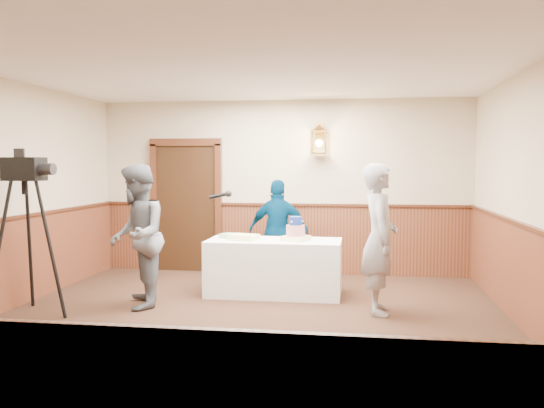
% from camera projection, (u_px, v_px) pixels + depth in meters
% --- Properties ---
extents(ground, '(7.00, 7.00, 0.00)m').
position_uv_depth(ground, '(239.00, 335.00, 5.96)').
color(ground, '#311C13').
rests_on(ground, ground).
extents(room_shell, '(6.02, 7.02, 2.81)m').
position_uv_depth(room_shell, '(242.00, 187.00, 6.31)').
color(room_shell, beige).
rests_on(room_shell, ground).
extents(display_table, '(1.80, 0.80, 0.75)m').
position_uv_depth(display_table, '(274.00, 267.00, 7.79)').
color(display_table, white).
rests_on(display_table, ground).
extents(tiered_cake, '(0.41, 0.41, 0.32)m').
position_uv_depth(tiered_cake, '(296.00, 231.00, 7.69)').
color(tiered_cake, '#FFF7BF').
rests_on(tiered_cake, display_table).
extents(sheet_cake_yellow, '(0.43, 0.37, 0.08)m').
position_uv_depth(sheet_cake_yellow, '(244.00, 237.00, 7.75)').
color(sheet_cake_yellow, '#FBFF98').
rests_on(sheet_cake_yellow, display_table).
extents(sheet_cake_green, '(0.32, 0.30, 0.06)m').
position_uv_depth(sheet_cake_green, '(231.00, 236.00, 7.96)').
color(sheet_cake_green, '#8EC289').
rests_on(sheet_cake_green, display_table).
extents(interviewer, '(1.61, 1.03, 1.78)m').
position_uv_depth(interviewer, '(137.00, 236.00, 7.07)').
color(interviewer, slate).
rests_on(interviewer, ground).
extents(baker, '(0.46, 0.67, 1.78)m').
position_uv_depth(baker, '(379.00, 239.00, 6.80)').
color(baker, '#939398').
rests_on(baker, ground).
extents(assistant_p, '(0.92, 0.41, 1.54)m').
position_uv_depth(assistant_p, '(279.00, 231.00, 8.59)').
color(assistant_p, '#012B4C').
rests_on(assistant_p, ground).
extents(tv_camera_rig, '(0.73, 0.68, 1.85)m').
position_uv_depth(tv_camera_rig, '(26.00, 245.00, 6.68)').
color(tv_camera_rig, black).
rests_on(tv_camera_rig, ground).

